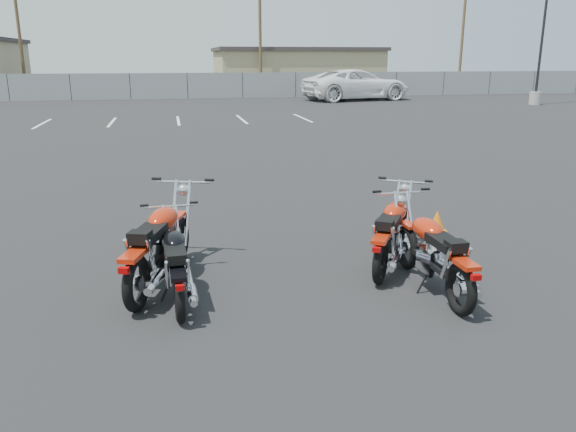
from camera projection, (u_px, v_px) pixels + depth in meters
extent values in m
plane|color=black|center=(283.00, 274.00, 7.69)|extent=(120.00, 120.00, 0.00)
torus|color=black|center=(179.00, 239.00, 8.07)|extent=(0.33, 0.68, 0.68)
cylinder|color=silver|center=(179.00, 239.00, 8.07)|extent=(0.16, 0.21, 0.18)
torus|color=black|center=(137.00, 283.00, 6.50)|extent=(0.33, 0.68, 0.68)
cylinder|color=silver|center=(137.00, 283.00, 6.50)|extent=(0.16, 0.21, 0.18)
cube|color=black|center=(160.00, 256.00, 7.27)|extent=(0.48, 1.16, 0.07)
cube|color=silver|center=(158.00, 252.00, 7.20)|extent=(0.44, 0.51, 0.34)
cylinder|color=silver|center=(157.00, 237.00, 7.14)|extent=(0.30, 0.34, 0.30)
ellipsoid|color=#B2230A|center=(163.00, 219.00, 7.35)|extent=(0.54, 0.73, 0.29)
cube|color=black|center=(149.00, 234.00, 6.83)|extent=(0.48, 0.68, 0.11)
cube|color=black|center=(140.00, 237.00, 6.55)|extent=(0.30, 0.27, 0.14)
cube|color=#B2230A|center=(134.00, 255.00, 6.38)|extent=(0.34, 0.52, 0.06)
cube|color=#B2230A|center=(178.00, 215.00, 7.97)|extent=(0.26, 0.41, 0.05)
cylinder|color=silver|center=(151.00, 256.00, 6.57)|extent=(0.12, 0.22, 0.45)
cylinder|color=silver|center=(129.00, 255.00, 6.60)|extent=(0.12, 0.22, 0.45)
cylinder|color=silver|center=(165.00, 271.00, 6.94)|extent=(0.49, 1.22, 0.15)
cylinder|color=silver|center=(155.00, 280.00, 6.59)|extent=(0.26, 0.42, 0.15)
cylinder|color=silver|center=(188.00, 213.00, 8.09)|extent=(0.19, 0.44, 0.89)
cylinder|color=silver|center=(174.00, 212.00, 8.11)|extent=(0.19, 0.44, 0.89)
sphere|color=silver|center=(183.00, 190.00, 8.19)|extent=(0.23, 0.23, 0.18)
cylinder|color=silver|center=(183.00, 182.00, 8.18)|extent=(0.76, 0.28, 0.03)
cylinder|color=black|center=(209.00, 180.00, 8.10)|extent=(0.14, 0.08, 0.04)
cylinder|color=black|center=(156.00, 179.00, 8.19)|extent=(0.14, 0.08, 0.04)
cylinder|color=black|center=(146.00, 274.00, 7.24)|extent=(0.18, 0.08, 0.34)
cube|color=#990505|center=(124.00, 270.00, 6.11)|extent=(0.13, 0.10, 0.07)
torus|color=black|center=(173.00, 257.00, 7.51)|extent=(0.12, 0.57, 0.56)
cylinder|color=silver|center=(173.00, 257.00, 7.51)|extent=(0.10, 0.15, 0.15)
torus|color=black|center=(179.00, 298.00, 6.24)|extent=(0.12, 0.57, 0.56)
cylinder|color=silver|center=(179.00, 298.00, 6.24)|extent=(0.10, 0.15, 0.15)
cube|color=black|center=(176.00, 273.00, 6.86)|extent=(0.13, 0.99, 0.06)
cube|color=silver|center=(176.00, 270.00, 6.80)|extent=(0.28, 0.37, 0.28)
cylinder|color=silver|center=(175.00, 257.00, 6.76)|extent=(0.20, 0.24, 0.25)
ellipsoid|color=black|center=(173.00, 241.00, 6.92)|extent=(0.31, 0.55, 0.24)
cube|color=black|center=(176.00, 255.00, 6.51)|extent=(0.26, 0.52, 0.09)
cube|color=black|center=(177.00, 258.00, 6.28)|extent=(0.21, 0.18, 0.11)
cube|color=black|center=(178.00, 274.00, 6.14)|extent=(0.18, 0.40, 0.05)
cube|color=black|center=(172.00, 236.00, 7.43)|extent=(0.13, 0.32, 0.04)
cylinder|color=silver|center=(188.00, 273.00, 6.33)|extent=(0.05, 0.17, 0.37)
cylinder|color=silver|center=(167.00, 275.00, 6.28)|extent=(0.05, 0.17, 0.37)
cylinder|color=silver|center=(190.00, 285.00, 6.65)|extent=(0.12, 1.04, 0.12)
cylinder|color=silver|center=(192.00, 293.00, 6.36)|extent=(0.13, 0.34, 0.12)
cylinder|color=silver|center=(178.00, 233.00, 7.55)|extent=(0.06, 0.38, 0.74)
cylinder|color=silver|center=(165.00, 234.00, 7.51)|extent=(0.06, 0.38, 0.74)
sphere|color=silver|center=(170.00, 213.00, 7.60)|extent=(0.16, 0.16, 0.15)
cylinder|color=silver|center=(169.00, 206.00, 7.60)|extent=(0.66, 0.05, 0.03)
cylinder|color=black|center=(194.00, 202.00, 7.64)|extent=(0.11, 0.04, 0.03)
cylinder|color=black|center=(144.00, 205.00, 7.49)|extent=(0.11, 0.04, 0.03)
cylinder|color=black|center=(166.00, 290.00, 6.79)|extent=(0.15, 0.03, 0.28)
cube|color=#990505|center=(180.00, 288.00, 5.93)|extent=(0.10, 0.06, 0.06)
torus|color=black|center=(400.00, 230.00, 8.62)|extent=(0.42, 0.58, 0.61)
cylinder|color=silver|center=(400.00, 230.00, 8.62)|extent=(0.17, 0.19, 0.16)
torus|color=black|center=(380.00, 261.00, 7.29)|extent=(0.42, 0.58, 0.61)
cylinder|color=silver|center=(380.00, 261.00, 7.29)|extent=(0.17, 0.19, 0.16)
cube|color=black|center=(391.00, 242.00, 7.94)|extent=(0.66, 0.96, 0.06)
cube|color=silver|center=(390.00, 239.00, 7.88)|extent=(0.45, 0.48, 0.31)
cylinder|color=silver|center=(391.00, 226.00, 7.83)|extent=(0.31, 0.33, 0.27)
ellipsoid|color=#B2230A|center=(395.00, 212.00, 8.00)|extent=(0.58, 0.67, 0.26)
cube|color=black|center=(388.00, 222.00, 7.57)|extent=(0.52, 0.62, 0.10)
cube|color=black|center=(385.00, 225.00, 7.32)|extent=(0.29, 0.28, 0.12)
cube|color=#B2230A|center=(381.00, 238.00, 7.18)|extent=(0.38, 0.46, 0.05)
cube|color=#B2230A|center=(401.00, 210.00, 8.53)|extent=(0.30, 0.36, 0.04)
cylinder|color=silver|center=(393.00, 240.00, 7.31)|extent=(0.14, 0.19, 0.40)
cylinder|color=silver|center=(374.00, 238.00, 7.40)|extent=(0.14, 0.19, 0.40)
cylinder|color=silver|center=(399.00, 254.00, 7.63)|extent=(0.68, 1.00, 0.13)
cylinder|color=silver|center=(394.00, 260.00, 7.33)|extent=(0.30, 0.37, 0.13)
cylinder|color=silver|center=(408.00, 208.00, 8.61)|extent=(0.26, 0.37, 0.81)
cylinder|color=silver|center=(396.00, 207.00, 8.67)|extent=(0.26, 0.37, 0.81)
sphere|color=silver|center=(405.00, 188.00, 8.72)|extent=(0.23, 0.23, 0.16)
cylinder|color=silver|center=(405.00, 182.00, 8.71)|extent=(0.62, 0.41, 0.03)
cylinder|color=black|center=(429.00, 181.00, 8.56)|extent=(0.12, 0.10, 0.04)
cylinder|color=black|center=(382.00, 178.00, 8.80)|extent=(0.12, 0.10, 0.04)
cylinder|color=black|center=(379.00, 256.00, 7.95)|extent=(0.15, 0.11, 0.31)
cube|color=#990505|center=(377.00, 250.00, 6.96)|extent=(0.12, 0.11, 0.06)
torus|color=black|center=(407.00, 247.00, 7.82)|extent=(0.12, 0.62, 0.62)
cylinder|color=silver|center=(407.00, 247.00, 7.82)|extent=(0.10, 0.17, 0.17)
torus|color=black|center=(461.00, 289.00, 6.41)|extent=(0.12, 0.62, 0.62)
cylinder|color=silver|center=(461.00, 289.00, 6.41)|extent=(0.10, 0.17, 0.17)
cube|color=black|center=(431.00, 263.00, 7.10)|extent=(0.11, 1.09, 0.06)
cube|color=silver|center=(433.00, 260.00, 7.04)|extent=(0.29, 0.40, 0.31)
cylinder|color=silver|center=(435.00, 246.00, 6.99)|extent=(0.21, 0.26, 0.27)
ellipsoid|color=#B2230A|center=(427.00, 229.00, 7.17)|extent=(0.32, 0.60, 0.27)
cube|color=black|center=(445.00, 243.00, 6.71)|extent=(0.27, 0.57, 0.10)
cube|color=black|center=(456.00, 246.00, 6.45)|extent=(0.23, 0.19, 0.12)
cube|color=#B2230A|center=(464.00, 263.00, 6.30)|extent=(0.19, 0.44, 0.05)
cube|color=#B2230A|center=(408.00, 225.00, 7.73)|extent=(0.14, 0.35, 0.04)
cylinder|color=silver|center=(466.00, 262.00, 6.51)|extent=(0.05, 0.19, 0.41)
cylinder|color=silver|center=(446.00, 264.00, 6.46)|extent=(0.05, 0.19, 0.41)
cylinder|color=silver|center=(455.00, 275.00, 6.86)|extent=(0.10, 1.14, 0.13)
cylinder|color=silver|center=(469.00, 284.00, 6.54)|extent=(0.13, 0.37, 0.14)
cylinder|color=silver|center=(411.00, 221.00, 7.87)|extent=(0.05, 0.41, 0.82)
cylinder|color=silver|center=(398.00, 222.00, 7.83)|extent=(0.05, 0.41, 0.82)
sphere|color=silver|center=(401.00, 200.00, 7.93)|extent=(0.17, 0.17, 0.17)
cylinder|color=silver|center=(401.00, 193.00, 7.92)|extent=(0.73, 0.03, 0.03)
cylinder|color=black|center=(425.00, 189.00, 7.96)|extent=(0.12, 0.04, 0.04)
cylinder|color=black|center=(377.00, 192.00, 7.82)|extent=(0.12, 0.04, 0.04)
cylinder|color=black|center=(423.00, 281.00, 7.03)|extent=(0.16, 0.03, 0.31)
cube|color=#990505|center=(476.00, 277.00, 6.06)|extent=(0.10, 0.06, 0.06)
cone|color=orange|center=(437.00, 220.00, 9.60)|extent=(0.27, 0.27, 0.33)
cube|color=orange|center=(436.00, 230.00, 9.65)|extent=(0.29, 0.29, 0.01)
cylinder|color=#9A9792|center=(535.00, 98.00, 35.23)|extent=(0.70, 0.70, 0.80)
cylinder|color=black|center=(545.00, 13.00, 33.85)|extent=(0.16, 0.16, 9.27)
cube|color=gray|center=(187.00, 86.00, 40.40)|extent=(80.00, 0.04, 1.80)
cylinder|color=black|center=(8.00, 87.00, 38.03)|extent=(0.06, 0.06, 1.80)
cylinder|color=black|center=(70.00, 87.00, 38.82)|extent=(0.06, 0.06, 1.80)
cylinder|color=black|center=(130.00, 86.00, 39.61)|extent=(0.06, 0.06, 1.80)
cylinder|color=black|center=(187.00, 86.00, 40.40)|extent=(0.06, 0.06, 1.80)
cylinder|color=black|center=(243.00, 85.00, 41.19)|extent=(0.06, 0.06, 1.80)
cylinder|color=black|center=(296.00, 85.00, 41.98)|extent=(0.06, 0.06, 1.80)
cylinder|color=black|center=(347.00, 84.00, 42.77)|extent=(0.06, 0.06, 1.80)
cylinder|color=black|center=(396.00, 84.00, 43.56)|extent=(0.06, 0.06, 1.80)
cylinder|color=black|center=(444.00, 83.00, 44.35)|extent=(0.06, 0.06, 1.80)
cylinder|color=black|center=(489.00, 83.00, 45.14)|extent=(0.06, 0.06, 1.80)
cylinder|color=black|center=(534.00, 82.00, 45.93)|extent=(0.06, 0.06, 1.80)
cylinder|color=black|center=(576.00, 82.00, 46.72)|extent=(0.06, 0.06, 1.80)
cube|color=tan|center=(296.00, 71.00, 50.63)|extent=(14.00, 9.00, 3.40)
cube|color=#3B3231|center=(296.00, 49.00, 50.13)|extent=(14.40, 9.40, 0.30)
cylinder|color=#4D3A24|center=(19.00, 35.00, 41.76)|extent=(0.24, 0.24, 9.00)
cylinder|color=#4D3A24|center=(260.00, 36.00, 44.37)|extent=(0.24, 0.24, 9.00)
cylinder|color=#4D3A24|center=(462.00, 38.00, 48.87)|extent=(0.24, 0.24, 9.00)
cube|color=silver|center=(42.00, 124.00, 25.14)|extent=(0.12, 4.00, 0.01)
cube|color=silver|center=(112.00, 122.00, 25.73)|extent=(0.12, 4.00, 0.01)
cube|color=silver|center=(178.00, 121.00, 26.32)|extent=(0.12, 4.00, 0.01)
cube|color=silver|center=(242.00, 119.00, 26.91)|extent=(0.12, 4.00, 0.01)
cube|color=silver|center=(303.00, 118.00, 27.51)|extent=(0.12, 4.00, 0.01)
imported|color=white|center=(357.00, 76.00, 38.64)|extent=(5.11, 9.17, 3.29)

